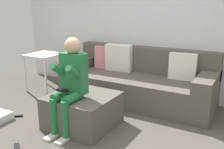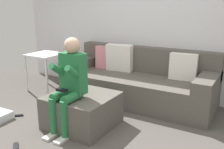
{
  "view_description": "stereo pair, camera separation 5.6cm",
  "coord_description": "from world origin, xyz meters",
  "px_view_note": "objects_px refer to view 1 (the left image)",
  "views": [
    {
      "loc": [
        1.5,
        -2.16,
        1.56
      ],
      "look_at": [
        -0.28,
        0.95,
        0.58
      ],
      "focal_mm": 41.03,
      "sensor_mm": 36.0,
      "label": 1
    },
    {
      "loc": [
        1.55,
        -2.13,
        1.56
      ],
      "look_at": [
        -0.28,
        0.95,
        0.58
      ],
      "focal_mm": 41.03,
      "sensor_mm": 36.0,
      "label": 2
    }
  ],
  "objects_px": {
    "side_table": "(44,59)",
    "remote_near_ottoman": "(17,147)",
    "ottoman": "(83,110)",
    "remote_by_storage_bin": "(16,116)",
    "couch_sectional": "(137,81)",
    "person_seated": "(70,80)"
  },
  "relations": [
    {
      "from": "couch_sectional",
      "to": "remote_by_storage_bin",
      "type": "bearing_deg",
      "value": -129.24
    },
    {
      "from": "person_seated",
      "to": "remote_by_storage_bin",
      "type": "relative_size",
      "value": 6.04
    },
    {
      "from": "couch_sectional",
      "to": "person_seated",
      "type": "height_order",
      "value": "person_seated"
    },
    {
      "from": "side_table",
      "to": "ottoman",
      "type": "bearing_deg",
      "value": -30.29
    },
    {
      "from": "couch_sectional",
      "to": "side_table",
      "type": "relative_size",
      "value": 3.61
    },
    {
      "from": "remote_by_storage_bin",
      "to": "person_seated",
      "type": "bearing_deg",
      "value": -36.59
    },
    {
      "from": "couch_sectional",
      "to": "ottoman",
      "type": "bearing_deg",
      "value": -100.3
    },
    {
      "from": "couch_sectional",
      "to": "remote_near_ottoman",
      "type": "xyz_separation_m",
      "value": [
        -0.54,
        -2.06,
        -0.31
      ]
    },
    {
      "from": "ottoman",
      "to": "side_table",
      "type": "relative_size",
      "value": 1.18
    },
    {
      "from": "couch_sectional",
      "to": "person_seated",
      "type": "bearing_deg",
      "value": -100.85
    },
    {
      "from": "remote_near_ottoman",
      "to": "remote_by_storage_bin",
      "type": "distance_m",
      "value": 0.89
    },
    {
      "from": "ottoman",
      "to": "person_seated",
      "type": "distance_m",
      "value": 0.5
    },
    {
      "from": "ottoman",
      "to": "remote_near_ottoman",
      "type": "bearing_deg",
      "value": -110.67
    },
    {
      "from": "ottoman",
      "to": "person_seated",
      "type": "relative_size",
      "value": 0.69
    },
    {
      "from": "ottoman",
      "to": "remote_by_storage_bin",
      "type": "height_order",
      "value": "ottoman"
    },
    {
      "from": "couch_sectional",
      "to": "side_table",
      "type": "height_order",
      "value": "couch_sectional"
    },
    {
      "from": "couch_sectional",
      "to": "person_seated",
      "type": "distance_m",
      "value": 1.47
    },
    {
      "from": "person_seated",
      "to": "remote_near_ottoman",
      "type": "distance_m",
      "value": 0.97
    },
    {
      "from": "remote_near_ottoman",
      "to": "remote_by_storage_bin",
      "type": "xyz_separation_m",
      "value": [
        -0.68,
        0.57,
        0.0
      ]
    },
    {
      "from": "side_table",
      "to": "remote_near_ottoman",
      "type": "distance_m",
      "value": 2.16
    },
    {
      "from": "ottoman",
      "to": "remote_by_storage_bin",
      "type": "bearing_deg",
      "value": -164.73
    },
    {
      "from": "side_table",
      "to": "remote_near_ottoman",
      "type": "bearing_deg",
      "value": -55.42
    }
  ]
}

